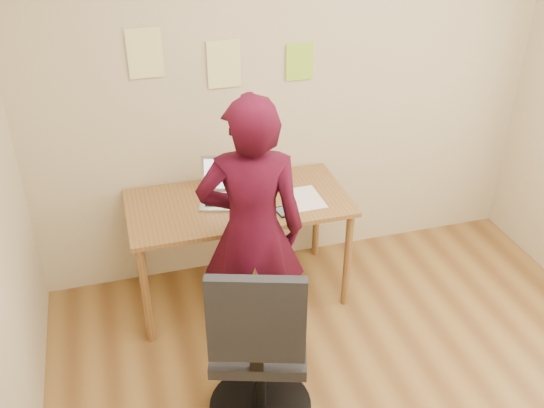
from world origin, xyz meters
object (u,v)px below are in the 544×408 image
object	(u,v)px
laptop	(227,191)
phone	(282,212)
office_chair	(259,356)
person	(252,232)
desk	(238,213)

from	to	relation	value
laptop	phone	world-z (taller)	laptop
office_chair	person	world-z (taller)	person
desk	laptop	bearing A→B (deg)	137.77
laptop	phone	size ratio (longest dim) A/B	3.03
desk	person	xyz separation A→B (m)	(-0.03, -0.49, 0.17)
office_chair	person	size ratio (longest dim) A/B	0.66
laptop	office_chair	size ratio (longest dim) A/B	0.37
desk	office_chair	world-z (taller)	office_chair
phone	office_chair	size ratio (longest dim) A/B	0.12
laptop	person	bearing A→B (deg)	-72.13
laptop	office_chair	distance (m)	1.18
laptop	office_chair	world-z (taller)	office_chair
laptop	desk	bearing A→B (deg)	-27.06
office_chair	phone	bearing A→B (deg)	84.00
desk	person	bearing A→B (deg)	-93.81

